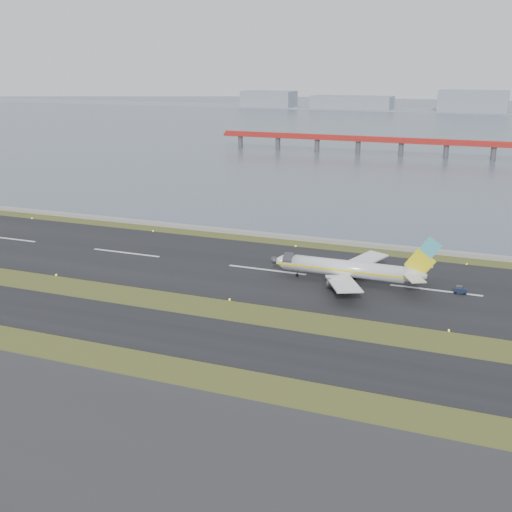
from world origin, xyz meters
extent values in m
plane|color=#364619|center=(0.00, 0.00, 0.00)|extent=(1000.00, 1000.00, 0.00)
cube|color=#2D2D2F|center=(0.00, -55.00, 0.05)|extent=(1000.00, 50.00, 0.10)
cube|color=black|center=(0.00, -12.00, 0.05)|extent=(1000.00, 18.00, 0.10)
cube|color=black|center=(0.00, 30.00, 0.05)|extent=(1000.00, 45.00, 0.10)
cube|color=gray|center=(0.00, 60.00, 0.50)|extent=(1000.00, 2.50, 1.00)
cube|color=#4C5A6D|center=(0.00, 460.00, 0.00)|extent=(1400.00, 800.00, 1.30)
cube|color=#A9221D|center=(20.00, 250.00, 7.50)|extent=(260.00, 5.00, 1.60)
cube|color=#A9221D|center=(20.00, 250.00, 9.00)|extent=(260.00, 0.40, 1.40)
cylinder|color=#4C4C51|center=(-76.00, 250.00, 3.00)|extent=(2.80, 2.80, 7.00)
cylinder|color=#4C4C51|center=(20.00, 250.00, 3.00)|extent=(2.80, 2.80, 7.00)
cube|color=#8891A1|center=(0.00, 620.00, 0.00)|extent=(1400.00, 80.00, 1.00)
cube|color=#8891A1|center=(-220.00, 620.00, 9.00)|extent=(60.00, 35.00, 18.00)
cube|color=#8891A1|center=(-120.00, 620.00, 7.00)|extent=(90.00, 35.00, 14.00)
cube|color=#8891A1|center=(10.00, 620.00, 11.00)|extent=(70.00, 35.00, 22.00)
cylinder|color=white|center=(19.45, 27.79, 3.50)|extent=(28.00, 3.80, 3.80)
cone|color=white|center=(3.85, 27.79, 3.50)|extent=(3.20, 3.80, 3.80)
cone|color=white|center=(35.65, 27.79, 3.80)|extent=(5.00, 3.80, 3.80)
cube|color=yellow|center=(19.45, 25.87, 3.50)|extent=(31.00, 0.06, 0.45)
cube|color=yellow|center=(19.45, 29.71, 3.50)|extent=(31.00, 0.06, 0.45)
cube|color=white|center=(21.65, 19.29, 2.80)|extent=(11.31, 15.89, 1.66)
cube|color=white|center=(21.65, 36.29, 2.80)|extent=(11.31, 15.89, 1.66)
cylinder|color=#37373C|center=(19.95, 21.79, 1.60)|extent=(4.20, 2.10, 2.10)
cylinder|color=#37373C|center=(19.95, 33.79, 1.60)|extent=(4.20, 2.10, 2.10)
cube|color=yellow|center=(36.45, 27.79, 6.70)|extent=(6.80, 0.35, 6.85)
cube|color=#4ABED2|center=(38.35, 27.79, 10.40)|extent=(4.85, 0.37, 4.90)
cube|color=white|center=(35.95, 23.99, 4.30)|extent=(5.64, 6.80, 0.22)
cube|color=white|center=(35.95, 31.59, 4.30)|extent=(5.64, 6.80, 0.22)
cylinder|color=black|center=(8.45, 27.79, 0.45)|extent=(0.80, 0.28, 0.80)
cylinder|color=black|center=(20.95, 24.99, 0.55)|extent=(1.00, 0.38, 1.00)
cylinder|color=black|center=(20.95, 30.59, 0.55)|extent=(1.00, 0.38, 1.00)
cube|color=#131C34|center=(45.24, 29.93, 0.77)|extent=(2.74, 1.55, 1.02)
cube|color=#37373C|center=(44.90, 29.94, 1.45)|extent=(1.20, 1.29, 0.60)
cylinder|color=black|center=(44.30, 29.26, 0.30)|extent=(0.60, 0.26, 0.60)
cylinder|color=black|center=(44.31, 30.62, 0.30)|extent=(0.60, 0.26, 0.60)
cylinder|color=black|center=(46.17, 29.25, 0.30)|extent=(0.60, 0.26, 0.60)
cylinder|color=black|center=(46.18, 30.61, 0.30)|extent=(0.60, 0.26, 0.60)
camera|label=1|loc=(52.19, -109.19, 48.17)|focal=45.00mm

